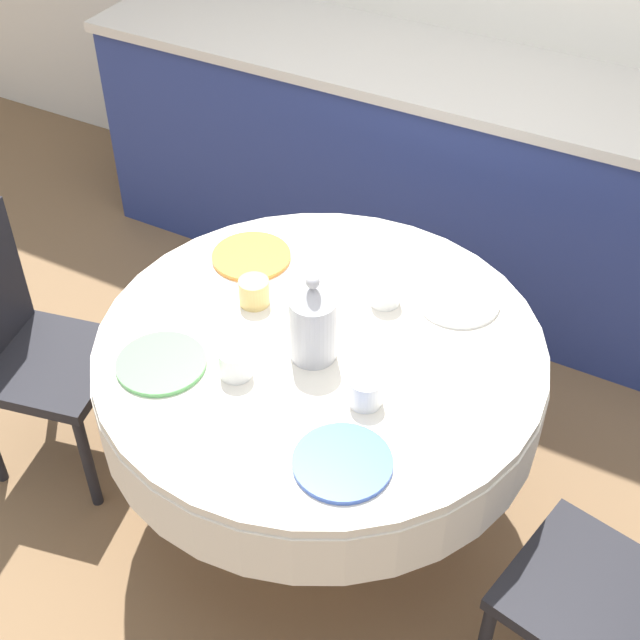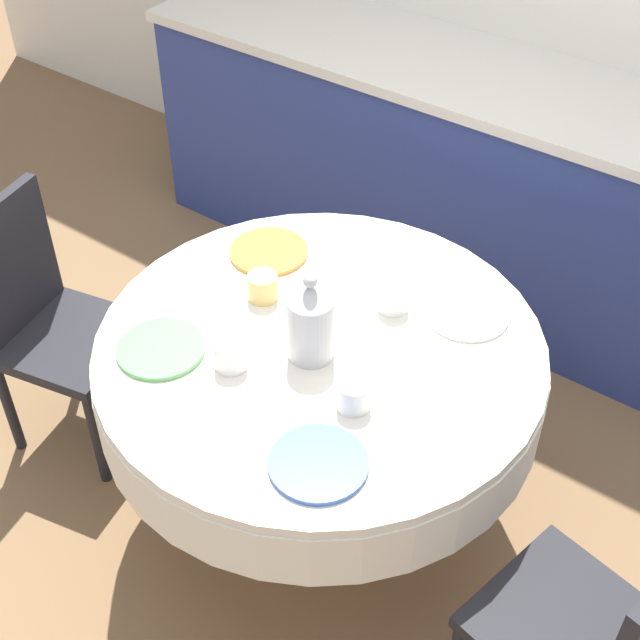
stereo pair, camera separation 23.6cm
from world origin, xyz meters
name	(u,v)px [view 1 (the left image)]	position (x,y,z in m)	size (l,w,h in m)	color
ground_plane	(320,509)	(0.00, 0.00, 0.00)	(12.00, 12.00, 0.00)	brown
kitchen_counter	(482,189)	(0.00, 1.33, 0.47)	(3.24, 0.64, 0.94)	navy
dining_table	(320,375)	(0.00, 0.00, 0.62)	(1.24, 1.24, 0.74)	olive
chair_left	(629,597)	(0.94, -0.20, 0.49)	(0.47, 0.47, 0.90)	black
chair_right	(25,342)	(-0.94, -0.20, 0.49)	(0.48, 0.48, 0.90)	black
plate_near_left	(161,363)	(-0.33, -0.28, 0.75)	(0.24, 0.24, 0.01)	#5BA85B
cup_near_left	(236,363)	(-0.13, -0.21, 0.78)	(0.09, 0.09, 0.08)	white
plate_near_right	(343,462)	(0.25, -0.35, 0.75)	(0.24, 0.24, 0.01)	#3856AD
cup_near_right	(366,391)	(0.21, -0.14, 0.78)	(0.09, 0.09, 0.08)	white
plate_far_left	(251,256)	(-0.36, 0.23, 0.75)	(0.24, 0.24, 0.01)	orange
cup_far_left	(254,292)	(-0.24, 0.06, 0.78)	(0.09, 0.09, 0.08)	#DBB766
plate_far_right	(458,300)	(0.27, 0.34, 0.75)	(0.24, 0.24, 0.01)	white
cup_far_right	(385,291)	(0.08, 0.24, 0.78)	(0.09, 0.09, 0.08)	white
coffee_carafe	(313,323)	(0.01, -0.05, 0.86)	(0.12, 0.12, 0.27)	#B2B2B7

